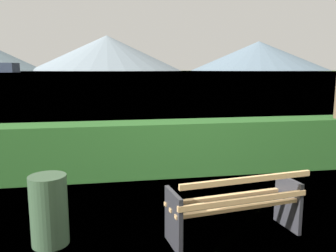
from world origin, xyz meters
name	(u,v)px	position (x,y,z in m)	size (l,w,h in m)	color
ground_plane	(232,235)	(0.00, 0.00, 0.00)	(1400.00, 1400.00, 0.00)	#4C6B33
water_surface	(108,72)	(0.00, 306.46, 0.00)	(620.00, 620.00, 0.00)	#6B8EA3
park_bench	(236,205)	(0.01, -0.06, 0.43)	(1.74, 0.80, 0.87)	tan
hedge_row	(185,147)	(0.00, 2.73, 0.53)	(10.19, 0.74, 1.06)	#285B23
trash_bin	(49,210)	(-2.23, 0.20, 0.42)	(0.44, 0.44, 0.85)	#385138
distant_hills	(107,53)	(-0.35, 582.38, 28.94)	(748.08, 272.20, 61.74)	slate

